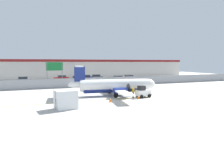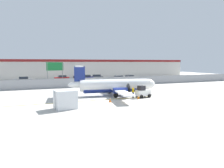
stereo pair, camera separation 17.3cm
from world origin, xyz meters
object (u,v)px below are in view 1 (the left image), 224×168
(parked_car_4, at_px, (86,78))
(parked_car_6, at_px, (118,78))
(baggage_tug, at_px, (143,92))
(parked_car_5, at_px, (96,77))
(traffic_cone_near_left, at_px, (110,100))
(traffic_cone_far_left, at_px, (142,89))
(ground_crew_worker, at_px, (133,92))
(highway_sign, at_px, (55,68))
(cargo_container, at_px, (66,100))
(traffic_cone_near_right, at_px, (138,97))
(parked_car_7, at_px, (129,78))
(parked_car_1, at_px, (40,82))
(parked_car_0, at_px, (23,80))
(parked_car_3, at_px, (77,79))
(parked_car_2, at_px, (61,78))
(commuter_airplane, at_px, (116,86))

(parked_car_4, distance_m, parked_car_6, 10.14)
(baggage_tug, relative_size, parked_car_5, 0.58)
(traffic_cone_near_left, bearing_deg, traffic_cone_far_left, 40.11)
(ground_crew_worker, relative_size, parked_car_4, 0.40)
(parked_car_5, relative_size, highway_sign, 0.77)
(baggage_tug, distance_m, cargo_container, 12.75)
(ground_crew_worker, height_order, traffic_cone_near_right, ground_crew_worker)
(parked_car_4, xyz_separation_m, parked_car_5, (3.32, 0.58, 0.00))
(baggage_tug, xyz_separation_m, parked_car_7, (10.77, 27.11, 0.04))
(traffic_cone_far_left, relative_size, parked_car_1, 0.15)
(ground_crew_worker, bearing_deg, traffic_cone_far_left, 42.55)
(parked_car_5, bearing_deg, traffic_cone_far_left, 91.84)
(traffic_cone_near_left, relative_size, parked_car_0, 0.15)
(parked_car_3, xyz_separation_m, parked_car_5, (6.91, 4.99, 0.00))
(traffic_cone_far_left, distance_m, parked_car_2, 29.25)
(commuter_airplane, bearing_deg, parked_car_0, 127.14)
(commuter_airplane, relative_size, parked_car_6, 3.77)
(cargo_container, relative_size, traffic_cone_far_left, 4.22)
(traffic_cone_far_left, xyz_separation_m, parked_car_4, (-4.64, 25.87, 0.58))
(traffic_cone_far_left, height_order, parked_car_6, parked_car_6)
(traffic_cone_near_right, bearing_deg, parked_car_3, 96.74)
(traffic_cone_near_left, height_order, traffic_cone_near_right, same)
(parked_car_1, bearing_deg, parked_car_4, -145.44)
(traffic_cone_far_left, bearing_deg, commuter_airplane, -155.65)
(parked_car_4, xyz_separation_m, parked_car_7, (11.83, -5.31, 0.00))
(parked_car_3, bearing_deg, parked_car_1, 26.83)
(parked_car_3, distance_m, parked_car_7, 15.44)
(ground_crew_worker, xyz_separation_m, traffic_cone_far_left, (4.99, 6.03, -0.64))
(traffic_cone_near_right, relative_size, parked_car_2, 0.15)
(traffic_cone_near_left, xyz_separation_m, highway_sign, (-5.45, 19.93, 3.83))
(ground_crew_worker, height_order, highway_sign, highway_sign)
(ground_crew_worker, bearing_deg, parked_car_2, 93.95)
(parked_car_3, xyz_separation_m, highway_sign, (-6.82, -9.62, 3.24))
(traffic_cone_near_left, bearing_deg, cargo_container, -163.96)
(parked_car_0, height_order, parked_car_5, same)
(commuter_airplane, bearing_deg, highway_sign, 126.88)
(cargo_container, xyz_separation_m, parked_car_4, (11.24, 35.76, -0.21))
(traffic_cone_near_left, bearing_deg, parked_car_1, 109.99)
(parked_car_2, height_order, parked_car_5, same)
(cargo_container, bearing_deg, baggage_tug, 5.56)
(cargo_container, bearing_deg, parked_car_4, 62.94)
(parked_car_2, xyz_separation_m, parked_car_7, (19.00, -6.20, 0.00))
(baggage_tug, xyz_separation_m, parked_car_2, (-8.23, 33.31, 0.04))
(commuter_airplane, relative_size, parked_car_7, 3.72)
(parked_car_3, height_order, highway_sign, highway_sign)
(ground_crew_worker, relative_size, parked_car_5, 0.40)
(commuter_airplane, xyz_separation_m, parked_car_5, (5.39, 29.48, -0.71))
(highway_sign, bearing_deg, traffic_cone_near_left, -74.71)
(baggage_tug, height_order, parked_car_0, baggage_tug)
(traffic_cone_near_right, distance_m, traffic_cone_far_left, 8.83)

